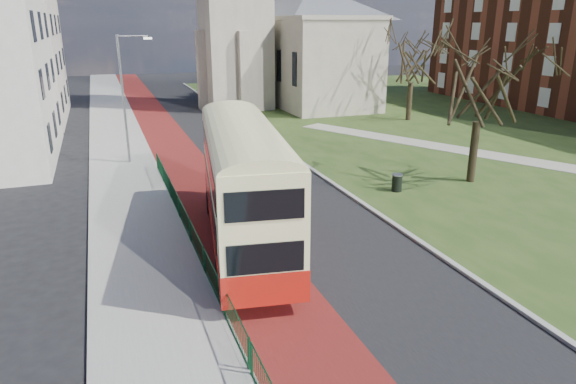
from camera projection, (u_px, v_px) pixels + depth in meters
name	position (u px, v px, depth m)	size (l,w,h in m)	color
ground	(289.00, 273.00, 19.02)	(160.00, 160.00, 0.00)	black
road_carriageway	(214.00, 149.00, 37.33)	(9.00, 120.00, 0.01)	black
bus_lane	(176.00, 153.00, 36.45)	(3.40, 120.00, 0.01)	#591414
pavement_west	(120.00, 156.00, 35.19)	(4.00, 120.00, 0.12)	gray
kerb_west	(150.00, 154.00, 35.84)	(0.25, 120.00, 0.13)	#999993
kerb_east	(265.00, 138.00, 40.59)	(0.25, 80.00, 0.13)	#999993
grass_green	(472.00, 123.00, 47.08)	(40.00, 80.00, 0.04)	#2A4217
footpath	(517.00, 159.00, 34.43)	(2.20, 36.00, 0.03)	#9E998C
pedestrian_railing	(190.00, 231.00, 21.45)	(0.07, 24.00, 1.12)	#0D3D1F
street_block_far	(0.00, 57.00, 46.50)	(10.30, 16.30, 11.50)	#B7AD9B
streetlamp	(125.00, 93.00, 32.19)	(2.13, 0.18, 8.00)	gray
bus	(244.00, 180.00, 20.56)	(4.61, 12.14, 4.96)	#AF1810
winter_tree_near	(483.00, 72.00, 27.86)	(7.62, 7.62, 8.97)	black
winter_tree_far	(413.00, 52.00, 46.46)	(6.25, 6.25, 8.91)	#302718
litter_bin	(397.00, 183.00, 27.93)	(0.69, 0.69, 0.96)	black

